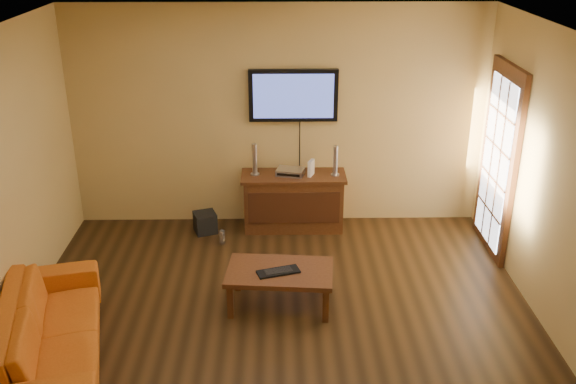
{
  "coord_description": "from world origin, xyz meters",
  "views": [
    {
      "loc": [
        -0.01,
        -4.96,
        3.57
      ],
      "look_at": [
        0.09,
        0.8,
        1.1
      ],
      "focal_mm": 40.0,
      "sensor_mm": 36.0,
      "label": 1
    }
  ],
  "objects_px": {
    "sofa": "(49,322)",
    "av_receiver": "(290,172)",
    "game_console": "(311,168)",
    "bottle": "(222,237)",
    "keyboard": "(278,272)",
    "media_console": "(293,201)",
    "speaker_left": "(255,161)",
    "television": "(293,96)",
    "speaker_right": "(335,162)",
    "coffee_table": "(280,275)",
    "subwoofer": "(205,222)"
  },
  "relations": [
    {
      "from": "sofa",
      "to": "av_receiver",
      "type": "xyz_separation_m",
      "value": [
        2.12,
        2.6,
        0.35
      ]
    },
    {
      "from": "game_console",
      "to": "bottle",
      "type": "xyz_separation_m",
      "value": [
        -1.07,
        -0.41,
        -0.71
      ]
    },
    {
      "from": "keyboard",
      "to": "media_console",
      "type": "bearing_deg",
      "value": 83.91
    },
    {
      "from": "media_console",
      "to": "speaker_left",
      "type": "distance_m",
      "value": 0.71
    },
    {
      "from": "game_console",
      "to": "media_console",
      "type": "bearing_deg",
      "value": -163.84
    },
    {
      "from": "media_console",
      "to": "av_receiver",
      "type": "xyz_separation_m",
      "value": [
        -0.04,
        0.01,
        0.39
      ]
    },
    {
      "from": "av_receiver",
      "to": "game_console",
      "type": "relative_size",
      "value": 1.67
    },
    {
      "from": "media_console",
      "to": "sofa",
      "type": "relative_size",
      "value": 0.63
    },
    {
      "from": "keyboard",
      "to": "av_receiver",
      "type": "bearing_deg",
      "value": 85.12
    },
    {
      "from": "television",
      "to": "game_console",
      "type": "distance_m",
      "value": 0.89
    },
    {
      "from": "speaker_left",
      "to": "bottle",
      "type": "height_order",
      "value": "speaker_left"
    },
    {
      "from": "television",
      "to": "speaker_right",
      "type": "relative_size",
      "value": 2.84
    },
    {
      "from": "television",
      "to": "sofa",
      "type": "xyz_separation_m",
      "value": [
        -2.16,
        -2.79,
        -1.24
      ]
    },
    {
      "from": "coffee_table",
      "to": "subwoofer",
      "type": "xyz_separation_m",
      "value": [
        -0.91,
        1.64,
        -0.22
      ]
    },
    {
      "from": "television",
      "to": "subwoofer",
      "type": "relative_size",
      "value": 4.18
    },
    {
      "from": "coffee_table",
      "to": "game_console",
      "type": "bearing_deg",
      "value": 77.33
    },
    {
      "from": "sofa",
      "to": "av_receiver",
      "type": "bearing_deg",
      "value": -53.1
    },
    {
      "from": "av_receiver",
      "to": "subwoofer",
      "type": "xyz_separation_m",
      "value": [
        -1.05,
        -0.12,
        -0.61
      ]
    },
    {
      "from": "game_console",
      "to": "keyboard",
      "type": "bearing_deg",
      "value": -80.11
    },
    {
      "from": "coffee_table",
      "to": "speaker_right",
      "type": "xyz_separation_m",
      "value": [
        0.68,
        1.74,
        0.53
      ]
    },
    {
      "from": "sofa",
      "to": "speaker_left",
      "type": "height_order",
      "value": "speaker_left"
    },
    {
      "from": "coffee_table",
      "to": "sofa",
      "type": "xyz_separation_m",
      "value": [
        -1.98,
        -0.84,
        0.05
      ]
    },
    {
      "from": "subwoofer",
      "to": "bottle",
      "type": "distance_m",
      "value": 0.4
    },
    {
      "from": "coffee_table",
      "to": "subwoofer",
      "type": "height_order",
      "value": "coffee_table"
    },
    {
      "from": "bottle",
      "to": "game_console",
      "type": "bearing_deg",
      "value": 21.14
    },
    {
      "from": "game_console",
      "to": "bottle",
      "type": "height_order",
      "value": "game_console"
    },
    {
      "from": "media_console",
      "to": "sofa",
      "type": "xyz_separation_m",
      "value": [
        -2.16,
        -2.59,
        0.04
      ]
    },
    {
      "from": "speaker_right",
      "to": "av_receiver",
      "type": "xyz_separation_m",
      "value": [
        -0.54,
        0.03,
        -0.13
      ]
    },
    {
      "from": "speaker_left",
      "to": "bottle",
      "type": "xyz_separation_m",
      "value": [
        -0.39,
        -0.45,
        -0.79
      ]
    },
    {
      "from": "television",
      "to": "speaker_left",
      "type": "height_order",
      "value": "television"
    },
    {
      "from": "game_console",
      "to": "speaker_left",
      "type": "bearing_deg",
      "value": -160.86
    },
    {
      "from": "television",
      "to": "game_console",
      "type": "bearing_deg",
      "value": -47.04
    },
    {
      "from": "media_console",
      "to": "coffee_table",
      "type": "relative_size",
      "value": 1.17
    },
    {
      "from": "speaker_right",
      "to": "av_receiver",
      "type": "distance_m",
      "value": 0.56
    },
    {
      "from": "bottle",
      "to": "keyboard",
      "type": "height_order",
      "value": "keyboard"
    },
    {
      "from": "speaker_left",
      "to": "speaker_right",
      "type": "xyz_separation_m",
      "value": [
        0.97,
        -0.03,
        -0.01
      ]
    },
    {
      "from": "speaker_right",
      "to": "game_console",
      "type": "bearing_deg",
      "value": -178.32
    },
    {
      "from": "av_receiver",
      "to": "keyboard",
      "type": "distance_m",
      "value": 1.85
    },
    {
      "from": "keyboard",
      "to": "subwoofer",
      "type": "bearing_deg",
      "value": 117.84
    },
    {
      "from": "coffee_table",
      "to": "bottle",
      "type": "xyz_separation_m",
      "value": [
        -0.68,
        1.32,
        -0.26
      ]
    },
    {
      "from": "speaker_left",
      "to": "subwoofer",
      "type": "relative_size",
      "value": 1.54
    },
    {
      "from": "speaker_left",
      "to": "bottle",
      "type": "relative_size",
      "value": 2.01
    },
    {
      "from": "game_console",
      "to": "subwoofer",
      "type": "height_order",
      "value": "game_console"
    },
    {
      "from": "coffee_table",
      "to": "keyboard",
      "type": "xyz_separation_m",
      "value": [
        -0.01,
        -0.05,
        0.06
      ]
    },
    {
      "from": "media_console",
      "to": "television",
      "type": "height_order",
      "value": "television"
    },
    {
      "from": "coffee_table",
      "to": "speaker_left",
      "type": "xyz_separation_m",
      "value": [
        -0.29,
        1.77,
        0.54
      ]
    },
    {
      "from": "media_console",
      "to": "av_receiver",
      "type": "distance_m",
      "value": 0.39
    },
    {
      "from": "media_console",
      "to": "coffee_table",
      "type": "bearing_deg",
      "value": -95.81
    },
    {
      "from": "media_console",
      "to": "speaker_right",
      "type": "distance_m",
      "value": 0.72
    },
    {
      "from": "coffee_table",
      "to": "game_console",
      "type": "relative_size",
      "value": 5.61
    }
  ]
}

